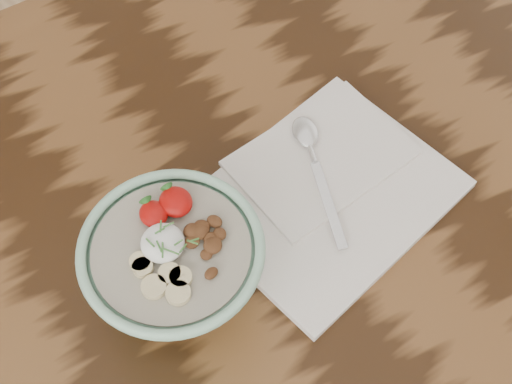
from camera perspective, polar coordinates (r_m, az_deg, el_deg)
The scene contains 4 objects.
table at distance 89.81cm, azimuth -0.30°, elevation -4.18°, with size 160.00×90.00×75.00cm.
breakfast_bowl at distance 71.83cm, azimuth -6.52°, elevation -5.90°, with size 18.13×18.13×11.89cm.
napkin at distance 82.59cm, azimuth 5.57°, elevation 0.39°, with size 31.18×27.13×1.68cm.
spoon at distance 83.71cm, azimuth 4.41°, elevation 3.43°, with size 7.92×17.85×0.95cm.
Camera 1 is at (-21.50, -35.18, 145.49)cm, focal length 50.00 mm.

